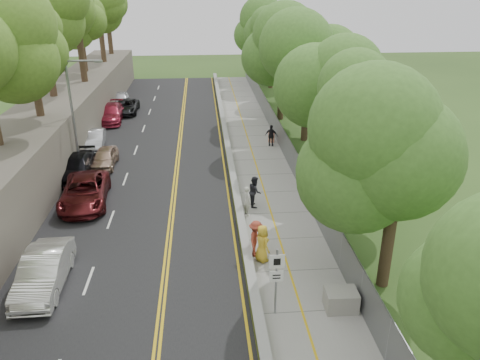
% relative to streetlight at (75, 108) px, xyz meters
% --- Properties ---
extents(ground, '(140.00, 140.00, 0.00)m').
position_rel_streetlight_xyz_m(ground, '(10.46, -14.00, -4.64)').
color(ground, '#33511E').
rests_on(ground, ground).
extents(road, '(11.20, 66.00, 0.04)m').
position_rel_streetlight_xyz_m(road, '(5.06, 1.00, -4.62)').
color(road, black).
rests_on(road, ground).
extents(sidewalk, '(4.20, 66.00, 0.05)m').
position_rel_streetlight_xyz_m(sidewalk, '(13.01, 1.00, -4.61)').
color(sidewalk, gray).
rests_on(sidewalk, ground).
extents(jersey_barrier, '(0.42, 66.00, 0.60)m').
position_rel_streetlight_xyz_m(jersey_barrier, '(10.71, 1.00, -4.34)').
color(jersey_barrier, '#C1E33B').
rests_on(jersey_barrier, ground).
extents(rock_embankment, '(5.00, 66.00, 4.00)m').
position_rel_streetlight_xyz_m(rock_embankment, '(-3.04, 1.00, -2.64)').
color(rock_embankment, '#595147').
rests_on(rock_embankment, ground).
extents(chainlink_fence, '(0.04, 66.00, 2.00)m').
position_rel_streetlight_xyz_m(chainlink_fence, '(15.11, 1.00, -3.64)').
color(chainlink_fence, slate).
rests_on(chainlink_fence, ground).
extents(trees_embankment, '(6.40, 66.00, 13.00)m').
position_rel_streetlight_xyz_m(trees_embankment, '(-2.54, 1.00, 5.86)').
color(trees_embankment, '#5C8B29').
rests_on(trees_embankment, rock_embankment).
extents(trees_fenceside, '(7.00, 66.00, 14.00)m').
position_rel_streetlight_xyz_m(trees_fenceside, '(17.46, 1.00, 2.36)').
color(trees_fenceside, '#4E842F').
rests_on(trees_fenceside, ground).
extents(streetlight, '(2.52, 0.22, 8.00)m').
position_rel_streetlight_xyz_m(streetlight, '(0.00, 0.00, 0.00)').
color(streetlight, gray).
rests_on(streetlight, ground).
extents(signpost, '(0.62, 0.09, 3.10)m').
position_rel_streetlight_xyz_m(signpost, '(11.51, -17.02, -2.68)').
color(signpost, gray).
rests_on(signpost, sidewalk).
extents(construction_barrel, '(0.56, 0.56, 0.91)m').
position_rel_streetlight_xyz_m(construction_barrel, '(14.58, 5.18, -4.13)').
color(construction_barrel, '#EF5A2A').
rests_on(construction_barrel, sidewalk).
extents(concrete_block, '(1.36, 1.04, 0.89)m').
position_rel_streetlight_xyz_m(concrete_block, '(14.31, -16.93, -4.15)').
color(concrete_block, gray).
rests_on(concrete_block, sidewalk).
extents(car_1, '(1.84, 5.01, 1.64)m').
position_rel_streetlight_xyz_m(car_1, '(1.46, -14.31, -3.78)').
color(car_1, white).
rests_on(car_1, road).
extents(car_2, '(3.18, 6.03, 1.62)m').
position_rel_streetlight_xyz_m(car_2, '(1.39, -5.72, -3.79)').
color(car_2, '#571619').
rests_on(car_2, road).
extents(car_3, '(2.16, 5.21, 1.51)m').
position_rel_streetlight_xyz_m(car_3, '(-0.14, -1.38, -3.85)').
color(car_3, black).
rests_on(car_3, road).
extents(car_4, '(1.65, 4.01, 1.36)m').
position_rel_streetlight_xyz_m(car_4, '(1.46, 0.52, -3.92)').
color(car_4, tan).
rests_on(car_4, road).
extents(car_5, '(1.91, 4.38, 1.40)m').
position_rel_streetlight_xyz_m(car_5, '(-0.14, 4.99, -3.90)').
color(car_5, '#B8B9BF').
rests_on(car_5, road).
extents(car_6, '(2.27, 4.89, 1.36)m').
position_rel_streetlight_xyz_m(car_6, '(0.97, 15.76, -3.92)').
color(car_6, black).
rests_on(car_6, road).
extents(car_7, '(2.57, 5.75, 1.64)m').
position_rel_streetlight_xyz_m(car_7, '(-0.14, 12.68, -3.78)').
color(car_7, '#9F243B').
rests_on(car_7, road).
extents(car_8, '(2.12, 4.37, 1.44)m').
position_rel_streetlight_xyz_m(car_8, '(-0.14, 19.12, -3.88)').
color(car_8, silver).
rests_on(car_8, road).
extents(painter_0, '(0.95, 1.11, 1.93)m').
position_rel_streetlight_xyz_m(painter_0, '(11.47, -13.00, -3.63)').
color(painter_0, gold).
rests_on(painter_0, sidewalk).
extents(painter_1, '(0.60, 0.75, 1.80)m').
position_rel_streetlight_xyz_m(painter_1, '(11.21, -8.04, -3.69)').
color(painter_1, beige).
rests_on(painter_1, sidewalk).
extents(painter_2, '(0.73, 0.94, 1.92)m').
position_rel_streetlight_xyz_m(painter_2, '(11.79, -6.91, -3.63)').
color(painter_2, black).
rests_on(painter_2, sidewalk).
extents(painter_3, '(1.08, 1.41, 1.92)m').
position_rel_streetlight_xyz_m(painter_3, '(11.21, -12.50, -3.63)').
color(painter_3, '#9B3A2A').
rests_on(painter_3, sidewalk).
extents(person_far, '(1.13, 0.78, 1.79)m').
position_rel_streetlight_xyz_m(person_far, '(14.41, 4.10, -3.70)').
color(person_far, black).
rests_on(person_far, sidewalk).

